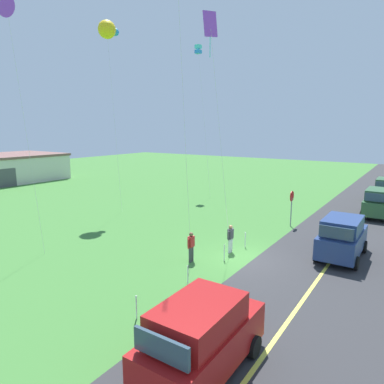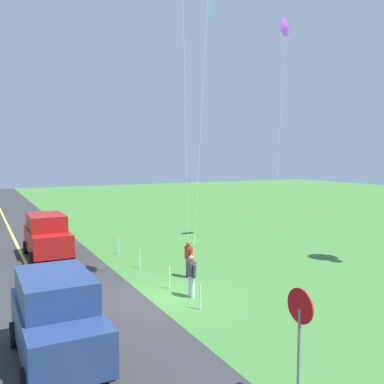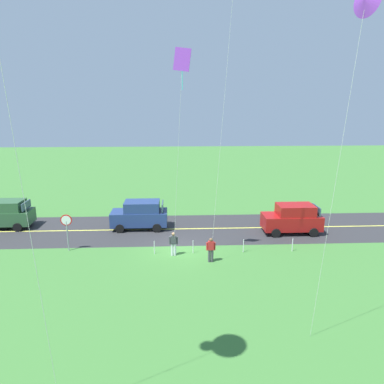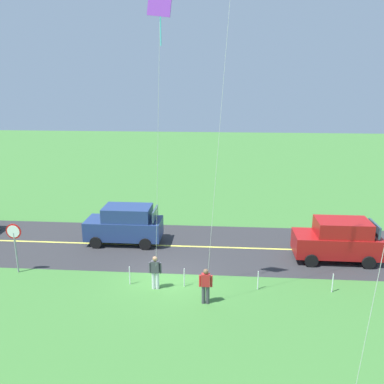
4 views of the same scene
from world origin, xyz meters
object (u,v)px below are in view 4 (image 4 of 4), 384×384
object	(u,v)px
car_suv_foreground	(125,224)
person_adult_companion	(155,271)
person_adult_near	(206,285)
kite_blue_mid	(160,6)
car_parked_west_near	(338,240)
stop_sign	(14,238)

from	to	relation	value
car_suv_foreground	person_adult_companion	world-z (taller)	car_suv_foreground
person_adult_near	person_adult_companion	world-z (taller)	same
kite_blue_mid	car_parked_west_near	bearing A→B (deg)	-150.13
stop_sign	person_adult_companion	xyz separation A→B (m)	(-7.13, 1.12, -0.94)
car_suv_foreground	car_parked_west_near	distance (m)	11.88
car_suv_foreground	person_adult_near	size ratio (longest dim) A/B	2.75
stop_sign	person_adult_near	xyz separation A→B (m)	(-9.47, 2.19, -0.94)
stop_sign	kite_blue_mid	xyz separation A→B (m)	(-7.74, 2.16, 9.98)
car_parked_west_near	stop_sign	size ratio (longest dim) A/B	1.72
car_parked_west_near	person_adult_near	size ratio (longest dim) A/B	2.75
person_adult_companion	kite_blue_mid	bearing A→B (deg)	96.23
person_adult_near	person_adult_companion	bearing A→B (deg)	-24.24
person_adult_near	car_suv_foreground	bearing A→B (deg)	-51.50
stop_sign	person_adult_companion	size ratio (longest dim) A/B	1.60
car_parked_west_near	kite_blue_mid	size ratio (longest dim) A/B	0.35
person_adult_near	kite_blue_mid	size ratio (longest dim) A/B	0.13
person_adult_companion	kite_blue_mid	xyz separation A→B (m)	(-0.61, 1.05, 10.92)
car_suv_foreground	car_parked_west_near	xyz separation A→B (m)	(-11.78, 1.50, 0.00)
car_suv_foreground	car_parked_west_near	size ratio (longest dim) A/B	1.00
person_adult_companion	person_adult_near	bearing A→B (deg)	131.23
car_parked_west_near	person_adult_near	xyz separation A→B (m)	(6.77, 4.91, -0.29)
person_adult_near	person_adult_companion	distance (m)	2.58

